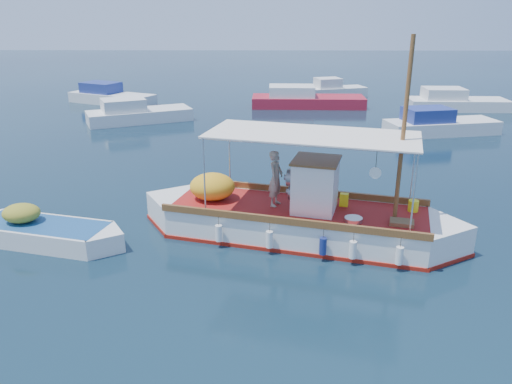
{
  "coord_description": "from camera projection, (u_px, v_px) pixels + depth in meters",
  "views": [
    {
      "loc": [
        -1.24,
        -14.83,
        7.06
      ],
      "look_at": [
        -1.46,
        0.0,
        1.62
      ],
      "focal_mm": 35.0,
      "sensor_mm": 36.0,
      "label": 1
    }
  ],
  "objects": [
    {
      "name": "dinghy",
      "position": [
        42.0,
        233.0,
        16.01
      ],
      "size": [
        5.62,
        2.6,
        1.41
      ],
      "rotation": [
        0.0,
        0.0,
        -0.25
      ],
      "color": "white",
      "rests_on": "ground"
    },
    {
      "name": "bg_boat_far_w",
      "position": [
        110.0,
        97.0,
        39.79
      ],
      "size": [
        7.42,
        5.13,
        1.8
      ],
      "rotation": [
        0.0,
        0.0,
        -0.44
      ],
      "color": "silver",
      "rests_on": "ground"
    },
    {
      "name": "bg_boat_nw",
      "position": [
        136.0,
        115.0,
        33.11
      ],
      "size": [
        7.1,
        4.99,
        1.8
      ],
      "rotation": [
        0.0,
        0.0,
        0.43
      ],
      "color": "silver",
      "rests_on": "ground"
    },
    {
      "name": "ground",
      "position": [
        300.0,
        239.0,
        16.34
      ],
      "size": [
        160.0,
        160.0,
        0.0
      ],
      "primitive_type": "plane",
      "color": "black",
      "rests_on": "ground"
    },
    {
      "name": "bg_boat_far_n",
      "position": [
        334.0,
        91.0,
        42.75
      ],
      "size": [
        5.41,
        3.33,
        1.8
      ],
      "rotation": [
        0.0,
        0.0,
        0.28
      ],
      "color": "silver",
      "rests_on": "ground"
    },
    {
      "name": "fishing_caique",
      "position": [
        295.0,
        219.0,
        16.37
      ],
      "size": [
        10.53,
        4.94,
        6.66
      ],
      "rotation": [
        0.0,
        0.0,
        -0.27
      ],
      "color": "white",
      "rests_on": "ground"
    },
    {
      "name": "bg_boat_n",
      "position": [
        305.0,
        100.0,
        38.32
      ],
      "size": [
        8.6,
        2.97,
        1.8
      ],
      "rotation": [
        0.0,
        0.0,
        -0.02
      ],
      "color": "#A31B2C",
      "rests_on": "ground"
    },
    {
      "name": "bg_boat_e",
      "position": [
        454.0,
        103.0,
        37.23
      ],
      "size": [
        7.25,
        2.76,
        1.8
      ],
      "rotation": [
        0.0,
        0.0,
        -0.02
      ],
      "color": "silver",
      "rests_on": "ground"
    },
    {
      "name": "bg_boat_ne",
      "position": [
        438.0,
        126.0,
        29.96
      ],
      "size": [
        6.99,
        3.51,
        1.8
      ],
      "rotation": [
        0.0,
        0.0,
        0.2
      ],
      "color": "silver",
      "rests_on": "ground"
    }
  ]
}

